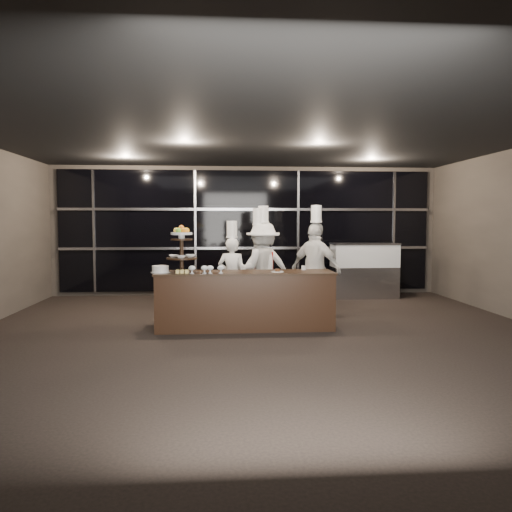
{
  "coord_description": "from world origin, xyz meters",
  "views": [
    {
      "loc": [
        -0.65,
        -6.7,
        1.73
      ],
      "look_at": [
        -0.04,
        1.52,
        1.15
      ],
      "focal_mm": 35.0,
      "sensor_mm": 36.0,
      "label": 1
    }
  ],
  "objects": [
    {
      "name": "chef_a",
      "position": [
        -0.42,
        2.32,
        0.76
      ],
      "size": [
        0.6,
        0.47,
        1.73
      ],
      "color": "white",
      "rests_on": "ground"
    },
    {
      "name": "buffet_counter",
      "position": [
        -0.24,
        1.22,
        0.47
      ],
      "size": [
        2.84,
        0.74,
        0.92
      ],
      "color": "black",
      "rests_on": "ground"
    },
    {
      "name": "window_wall",
      "position": [
        0.0,
        4.94,
        1.5
      ],
      "size": [
        8.6,
        0.1,
        2.8
      ],
      "color": "black",
      "rests_on": "ground"
    },
    {
      "name": "display_case",
      "position": [
        2.61,
        4.3,
        0.69
      ],
      "size": [
        1.47,
        0.64,
        1.24
      ],
      "color": "#A5A5AA",
      "rests_on": "ground"
    },
    {
      "name": "chef_c",
      "position": [
        0.15,
        2.4,
        0.86
      ],
      "size": [
        1.21,
        0.85,
        2.01
      ],
      "color": "white",
      "rests_on": "ground"
    },
    {
      "name": "chef_d",
      "position": [
        1.07,
        2.08,
        0.87
      ],
      "size": [
        1.01,
        0.99,
        2.01
      ],
      "color": "white",
      "rests_on": "ground"
    },
    {
      "name": "small_plate",
      "position": [
        0.27,
        1.12,
        0.94
      ],
      "size": [
        0.2,
        0.2,
        0.05
      ],
      "color": "white",
      "rests_on": "buffet_counter"
    },
    {
      "name": "chef_cup",
      "position": [
        0.75,
        1.47,
        0.96
      ],
      "size": [
        0.08,
        0.08,
        0.07
      ],
      "primitive_type": "cylinder",
      "color": "white",
      "rests_on": "buffet_counter"
    },
    {
      "name": "display_stand",
      "position": [
        -1.24,
        1.22,
        1.34
      ],
      "size": [
        0.48,
        0.48,
        0.74
      ],
      "color": "black",
      "rests_on": "buffet_counter"
    },
    {
      "name": "room",
      "position": [
        0.0,
        0.0,
        1.5
      ],
      "size": [
        10.0,
        10.0,
        10.0
      ],
      "color": "black",
      "rests_on": "ground"
    },
    {
      "name": "compotes",
      "position": [
        -0.84,
        1.0,
        1.0
      ],
      "size": [
        0.56,
        0.11,
        0.12
      ],
      "color": "silver",
      "rests_on": "buffet_counter"
    },
    {
      "name": "pastry_squares",
      "position": [
        -1.22,
        1.05,
        0.95
      ],
      "size": [
        0.2,
        0.13,
        0.05
      ],
      "color": "#F7DA79",
      "rests_on": "buffet_counter"
    },
    {
      "name": "layer_cake",
      "position": [
        -1.57,
        1.17,
        0.97
      ],
      "size": [
        0.3,
        0.3,
        0.11
      ],
      "color": "white",
      "rests_on": "buffet_counter"
    },
    {
      "name": "chef_b",
      "position": [
        0.06,
        2.39,
        0.85
      ],
      "size": [
        0.91,
        0.77,
        1.96
      ],
      "color": "white",
      "rests_on": "ground"
    }
  ]
}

